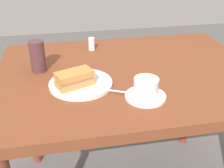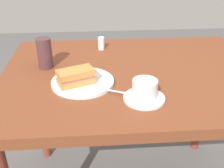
{
  "view_description": "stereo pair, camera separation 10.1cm",
  "coord_description": "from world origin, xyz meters",
  "px_view_note": "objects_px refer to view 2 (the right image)",
  "views": [
    {
      "loc": [
        0.28,
        1.04,
        1.28
      ],
      "look_at": [
        0.11,
        0.16,
        0.8
      ],
      "focal_mm": 43.84,
      "sensor_mm": 36.0,
      "label": 1
    },
    {
      "loc": [
        0.18,
        1.05,
        1.28
      ],
      "look_at": [
        0.11,
        0.16,
        0.8
      ],
      "focal_mm": 43.84,
      "sensor_mm": 36.0,
      "label": 2
    }
  ],
  "objects_px": {
    "dining_table": "(134,88)",
    "sandwich_plate": "(83,82)",
    "coffee_saucer": "(144,98)",
    "salt_shaker": "(101,43)",
    "sandwich_front": "(76,77)",
    "spoon": "(123,93)",
    "drinking_glass": "(45,53)",
    "coffee_cup": "(145,88)"
  },
  "relations": [
    {
      "from": "dining_table",
      "to": "sandwich_plate",
      "type": "xyz_separation_m",
      "value": [
        0.22,
        0.1,
        0.09
      ]
    },
    {
      "from": "coffee_saucer",
      "to": "salt_shaker",
      "type": "xyz_separation_m",
      "value": [
        0.13,
        -0.5,
        0.03
      ]
    },
    {
      "from": "salt_shaker",
      "to": "sandwich_front",
      "type": "bearing_deg",
      "value": 73.75
    },
    {
      "from": "dining_table",
      "to": "coffee_saucer",
      "type": "height_order",
      "value": "coffee_saucer"
    },
    {
      "from": "dining_table",
      "to": "coffee_saucer",
      "type": "distance_m",
      "value": 0.25
    },
    {
      "from": "spoon",
      "to": "salt_shaker",
      "type": "relative_size",
      "value": 1.49
    },
    {
      "from": "dining_table",
      "to": "drinking_glass",
      "type": "relative_size",
      "value": 8.48
    },
    {
      "from": "coffee_cup",
      "to": "coffee_saucer",
      "type": "bearing_deg",
      "value": 96.28
    },
    {
      "from": "sandwich_front",
      "to": "salt_shaker",
      "type": "xyz_separation_m",
      "value": [
        -0.11,
        -0.39,
        -0.01
      ]
    },
    {
      "from": "drinking_glass",
      "to": "sandwich_front",
      "type": "bearing_deg",
      "value": 126.9
    },
    {
      "from": "coffee_saucer",
      "to": "spoon",
      "type": "bearing_deg",
      "value": -24.32
    },
    {
      "from": "coffee_cup",
      "to": "drinking_glass",
      "type": "xyz_separation_m",
      "value": [
        0.38,
        -0.3,
        0.02
      ]
    },
    {
      "from": "coffee_saucer",
      "to": "drinking_glass",
      "type": "relative_size",
      "value": 1.11
    },
    {
      "from": "spoon",
      "to": "sandwich_plate",
      "type": "bearing_deg",
      "value": -35.14
    },
    {
      "from": "salt_shaker",
      "to": "drinking_glass",
      "type": "height_order",
      "value": "drinking_glass"
    },
    {
      "from": "spoon",
      "to": "drinking_glass",
      "type": "height_order",
      "value": "drinking_glass"
    },
    {
      "from": "sandwich_plate",
      "to": "sandwich_front",
      "type": "height_order",
      "value": "sandwich_front"
    },
    {
      "from": "sandwich_front",
      "to": "spoon",
      "type": "bearing_deg",
      "value": 154.34
    },
    {
      "from": "coffee_saucer",
      "to": "drinking_glass",
      "type": "bearing_deg",
      "value": -38.14
    },
    {
      "from": "dining_table",
      "to": "salt_shaker",
      "type": "distance_m",
      "value": 0.32
    },
    {
      "from": "coffee_cup",
      "to": "spoon",
      "type": "distance_m",
      "value": 0.09
    },
    {
      "from": "salt_shaker",
      "to": "drinking_glass",
      "type": "xyz_separation_m",
      "value": [
        0.25,
        0.2,
        0.03
      ]
    },
    {
      "from": "dining_table",
      "to": "spoon",
      "type": "relative_size",
      "value": 11.97
    },
    {
      "from": "sandwich_plate",
      "to": "coffee_saucer",
      "type": "bearing_deg",
      "value": 148.16
    },
    {
      "from": "coffee_saucer",
      "to": "coffee_cup",
      "type": "relative_size",
      "value": 1.25
    },
    {
      "from": "sandwich_front",
      "to": "drinking_glass",
      "type": "height_order",
      "value": "drinking_glass"
    },
    {
      "from": "coffee_cup",
      "to": "salt_shaker",
      "type": "height_order",
      "value": "coffee_cup"
    },
    {
      "from": "sandwich_front",
      "to": "drinking_glass",
      "type": "distance_m",
      "value": 0.23
    },
    {
      "from": "dining_table",
      "to": "salt_shaker",
      "type": "bearing_deg",
      "value": -64.13
    },
    {
      "from": "coffee_saucer",
      "to": "coffee_cup",
      "type": "xyz_separation_m",
      "value": [
        0.0,
        -0.0,
        0.04
      ]
    },
    {
      "from": "drinking_glass",
      "to": "salt_shaker",
      "type": "bearing_deg",
      "value": -141.6
    },
    {
      "from": "spoon",
      "to": "sandwich_front",
      "type": "bearing_deg",
      "value": -25.66
    },
    {
      "from": "salt_shaker",
      "to": "spoon",
      "type": "bearing_deg",
      "value": 97.2
    },
    {
      "from": "sandwich_plate",
      "to": "coffee_cup",
      "type": "distance_m",
      "value": 0.26
    },
    {
      "from": "sandwich_plate",
      "to": "dining_table",
      "type": "bearing_deg",
      "value": -156.49
    },
    {
      "from": "sandwich_front",
      "to": "salt_shaker",
      "type": "height_order",
      "value": "sandwich_front"
    },
    {
      "from": "coffee_saucer",
      "to": "salt_shaker",
      "type": "bearing_deg",
      "value": -75.29
    },
    {
      "from": "sandwich_front",
      "to": "coffee_saucer",
      "type": "relative_size",
      "value": 1.04
    },
    {
      "from": "dining_table",
      "to": "spoon",
      "type": "distance_m",
      "value": 0.23
    },
    {
      "from": "sandwich_front",
      "to": "spoon",
      "type": "xyz_separation_m",
      "value": [
        -0.17,
        0.08,
        -0.03
      ]
    },
    {
      "from": "dining_table",
      "to": "drinking_glass",
      "type": "distance_m",
      "value": 0.42
    },
    {
      "from": "coffee_saucer",
      "to": "sandwich_front",
      "type": "bearing_deg",
      "value": -25.26
    }
  ]
}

